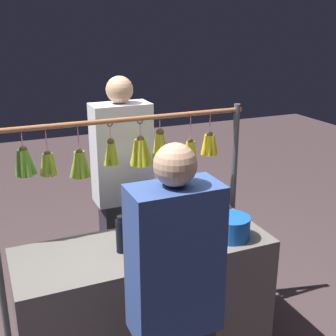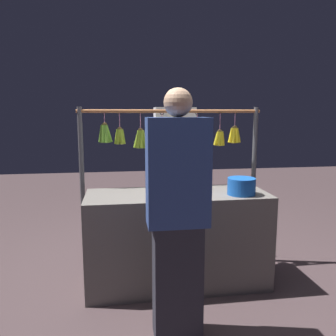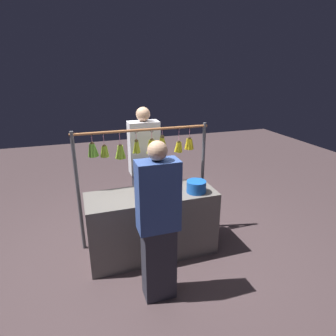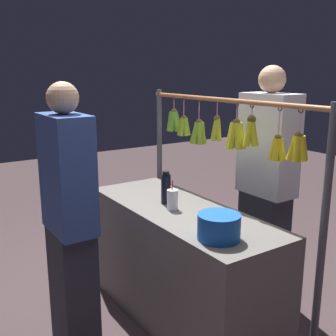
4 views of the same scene
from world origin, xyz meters
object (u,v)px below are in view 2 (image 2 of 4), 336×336
blue_bucket (241,186)px  customer_person (177,220)px  water_bottle (160,182)px  drink_cup (176,187)px  vendor_person (174,174)px

blue_bucket → customer_person: size_ratio=0.14×
customer_person → water_bottle: bearing=-88.0°
blue_bucket → drink_cup: 0.55m
water_bottle → blue_bucket: (-0.68, 0.10, -0.04)m
blue_bucket → customer_person: 0.89m
vendor_person → customer_person: 1.44m
vendor_person → drink_cup: bearing=81.8°
vendor_person → customer_person: vendor_person is taller
drink_cup → vendor_person: bearing=-98.2°
blue_bucket → customer_person: customer_person is taller
customer_person → drink_cup: bearing=-99.1°
vendor_person → customer_person: (0.22, 1.42, -0.05)m
customer_person → blue_bucket: bearing=-137.5°
blue_bucket → vendor_person: 0.94m
blue_bucket → drink_cup: drink_cup is taller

